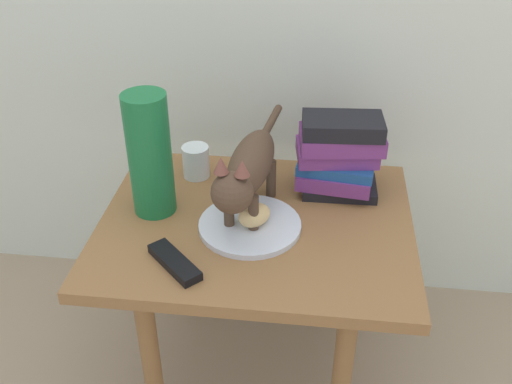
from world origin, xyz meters
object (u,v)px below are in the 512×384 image
object	(u,v)px
side_table	(256,245)
plate	(250,225)
book_stack	(339,155)
candle_jar	(196,163)
bread_roll	(254,215)
green_vase	(150,155)
cat	(248,169)
tv_remote	(175,262)

from	to	relation	value
side_table	plate	xyz separation A→B (m)	(-0.01, -0.03, 0.08)
side_table	book_stack	distance (m)	0.30
plate	candle_jar	size ratio (longest dim) A/B	2.78
plate	bread_roll	world-z (taller)	bread_roll
side_table	green_vase	size ratio (longest dim) A/B	2.46
bread_roll	book_stack	world-z (taller)	book_stack
book_stack	green_vase	bearing A→B (deg)	-162.82
cat	tv_remote	distance (m)	0.26
book_stack	candle_jar	bearing A→B (deg)	175.38
cat	green_vase	world-z (taller)	green_vase
book_stack	tv_remote	size ratio (longest dim) A/B	1.46
cat	green_vase	bearing A→B (deg)	177.46
plate	bread_roll	xyz separation A→B (m)	(0.01, -0.00, 0.03)
plate	bread_roll	distance (m)	0.03
side_table	bread_roll	distance (m)	0.12
green_vase	tv_remote	bearing A→B (deg)	-64.82
tv_remote	cat	bearing A→B (deg)	100.55
bread_roll	side_table	bearing A→B (deg)	88.83
green_vase	cat	bearing A→B (deg)	-2.54
plate	candle_jar	world-z (taller)	candle_jar
green_vase	bread_roll	bearing A→B (deg)	-12.25
plate	green_vase	size ratio (longest dim) A/B	0.79
bread_roll	tv_remote	size ratio (longest dim) A/B	0.53
side_table	green_vase	bearing A→B (deg)	175.33
bread_roll	candle_jar	distance (m)	0.28
bread_roll	cat	xyz separation A→B (m)	(-0.02, 0.04, 0.09)
side_table	book_stack	size ratio (longest dim) A/B	3.35
green_vase	tv_remote	distance (m)	0.26
cat	candle_jar	world-z (taller)	cat
bread_roll	green_vase	distance (m)	0.27
plate	book_stack	world-z (taller)	book_stack
book_stack	cat	bearing A→B (deg)	-145.00
candle_jar	cat	bearing A→B (deg)	-47.31
bread_roll	candle_jar	world-z (taller)	candle_jar
plate	cat	xyz separation A→B (m)	(-0.01, 0.04, 0.13)
book_stack	green_vase	world-z (taller)	green_vase
cat	tv_remote	xyz separation A→B (m)	(-0.13, -0.19, -0.12)
green_vase	side_table	bearing A→B (deg)	-4.67
green_vase	book_stack	bearing A→B (deg)	17.18
cat	tv_remote	size ratio (longest dim) A/B	3.18
plate	cat	bearing A→B (deg)	102.65
plate	tv_remote	distance (m)	0.21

